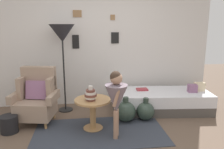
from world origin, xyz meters
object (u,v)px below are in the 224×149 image
Objects in this scene: demijohn_far at (146,111)px; magazine_basket at (9,124)px; floor_lamp at (62,35)px; armchair at (37,98)px; daybed at (161,101)px; side_table at (93,107)px; person_child at (116,96)px; demijohn_near at (125,111)px; book_on_daybed at (142,89)px; vase_striped at (91,95)px.

magazine_basket is (-2.31, -0.19, -0.03)m from demijohn_far.
floor_lamp is at bearing 155.95° from demijohn_far.
armchair is 0.49× the size of daybed.
side_table is 1.43× the size of demijohn_far.
demijohn_far is at bearing 42.65° from person_child.
demijohn_near is at bearing -177.98° from demijohn_far.
daybed reaches higher than magazine_basket.
daybed is 1.54m from side_table.
armchair reaches higher than demijohn_far.
person_child is 2.54× the size of demijohn_far.
daybed is at bearing -20.39° from book_on_daybed.
book_on_daybed is at bearing 9.97° from armchair.
demijohn_near is (0.25, 0.56, -0.48)m from person_child.
side_table reaches higher than demijohn_far.
armchair is at bearing 44.20° from magazine_basket.
person_child is at bearing -55.45° from floor_lamp.
armchair is 0.61m from magazine_basket.
armchair is at bearing -174.69° from daybed.
person_child is at bearing -114.17° from demijohn_near.
daybed is 4.37× the size of demijohn_near.
side_table is 2.45× the size of vase_striped.
book_on_daybed is 0.59m from demijohn_far.
book_on_daybed is at bearing 37.75° from vase_striped.
floor_lamp reaches higher than daybed.
demijohn_far is at bearing 2.02° from demijohn_near.
demijohn_near is at bearing -31.34° from floor_lamp.
demijohn_near is (0.62, 0.28, -0.43)m from vase_striped.
demijohn_far is at bearing 4.63° from magazine_basket.
side_table is 0.66m from demijohn_near.
side_table is at bearing -60.14° from floor_lamp.
demijohn_far is at bearing -97.43° from book_on_daybed.
daybed is (2.35, 0.22, -0.24)m from armchair.
side_table is (0.96, -0.42, -0.07)m from armchair.
vase_striped reaches higher than book_on_daybed.
vase_striped reaches higher than side_table.
armchair is 1.59m from demijohn_near.
floor_lamp is 1.89m from book_on_daybed.
floor_lamp is (-1.90, 0.25, 1.29)m from daybed.
side_table is at bearing -155.37° from daybed.
demijohn_near is at bearing 23.87° from vase_striped.
demijohn_near is at bearing 5.13° from magazine_basket.
book_on_daybed is (-0.36, 0.13, 0.22)m from daybed.
floor_lamp reaches higher than book_on_daybed.
floor_lamp is 3.79× the size of demijohn_near.
vase_striped is at bearing -4.41° from magazine_basket.
person_child reaches higher than book_on_daybed.
floor_lamp reaches higher than armchair.
person_child is at bearing -30.32° from armchair.
floor_lamp is at bearing 116.89° from vase_striped.
daybed is 3.33× the size of side_table.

